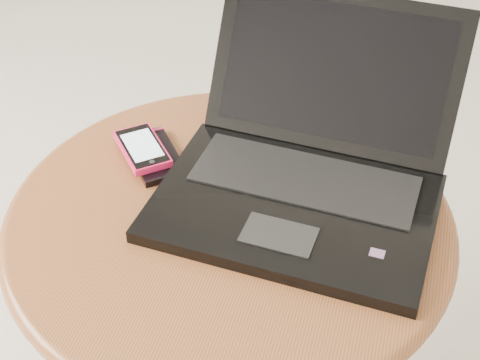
# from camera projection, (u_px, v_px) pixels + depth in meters

# --- Properties ---
(table) EXTENTS (0.65, 0.65, 0.51)m
(table) POSITION_uv_depth(u_px,v_px,m) (230.00, 264.00, 1.07)
(table) COLOR #5A2D19
(table) RESTS_ON ground
(laptop) EXTENTS (0.41, 0.42, 0.23)m
(laptop) POSITION_uv_depth(u_px,v_px,m) (306.00, 166.00, 1.01)
(laptop) COLOR black
(laptop) RESTS_ON table
(phone_black) EXTENTS (0.13, 0.14, 0.01)m
(phone_black) POSITION_uv_depth(u_px,v_px,m) (154.00, 156.00, 1.09)
(phone_black) COLOR black
(phone_black) RESTS_ON table
(phone_pink) EXTENTS (0.12, 0.12, 0.01)m
(phone_pink) POSITION_uv_depth(u_px,v_px,m) (142.00, 148.00, 1.09)
(phone_pink) COLOR #F41D57
(phone_pink) RESTS_ON phone_black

